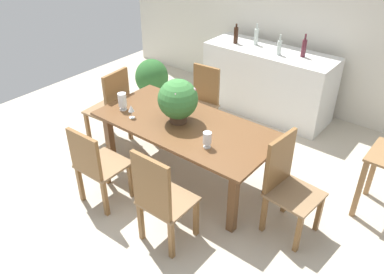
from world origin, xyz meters
name	(u,v)px	position (x,y,z in m)	size (l,w,h in m)	color
ground_plane	(184,179)	(0.00, 0.00, 0.00)	(7.04, 7.04, 0.00)	#BCB29E
back_wall	(298,20)	(0.00, 2.60, 1.30)	(6.40, 0.10, 2.60)	beige
dining_table	(186,131)	(0.00, 0.03, 0.65)	(2.02, 0.97, 0.75)	brown
chair_foot_end	(286,181)	(1.23, 0.04, 0.56)	(0.50, 0.50, 1.02)	brown
chair_far_left	(202,99)	(-0.46, 0.94, 0.54)	(0.45, 0.46, 0.97)	brown
chair_head_end	(112,105)	(-1.22, 0.04, 0.57)	(0.51, 0.48, 1.05)	brown
chair_near_right	(160,197)	(0.45, -0.89, 0.57)	(0.46, 0.44, 1.04)	brown
chair_near_left	(95,164)	(-0.45, -0.88, 0.52)	(0.48, 0.46, 0.93)	brown
flower_centerpiece	(178,100)	(-0.09, 0.02, 1.01)	(0.43, 0.43, 0.49)	#4C3828
crystal_vase_left	(122,100)	(-0.77, -0.17, 0.86)	(0.10, 0.10, 0.21)	silver
crystal_vase_center_near	(207,139)	(0.46, -0.19, 0.85)	(0.09, 0.09, 0.17)	silver
wine_glass	(131,109)	(-0.55, -0.24, 0.86)	(0.07, 0.07, 0.16)	silver
kitchen_counter	(267,82)	(-0.11, 2.07, 0.49)	(1.89, 0.68, 0.98)	silver
wine_bottle_clear	(279,47)	(0.06, 1.97, 1.09)	(0.06, 0.06, 0.28)	#B2BFB7
wine_bottle_dark	(236,35)	(-0.67, 2.00, 1.10)	(0.07, 0.07, 0.29)	black
wine_bottle_amber	(304,48)	(0.35, 2.11, 1.10)	(0.06, 0.06, 0.31)	#511E28
wine_bottle_tall	(256,36)	(-0.40, 2.14, 1.10)	(0.07, 0.07, 0.31)	#B2BFB7
potted_plant_floor	(152,78)	(-1.72, 1.27, 0.38)	(0.52, 0.52, 0.69)	#9E9384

